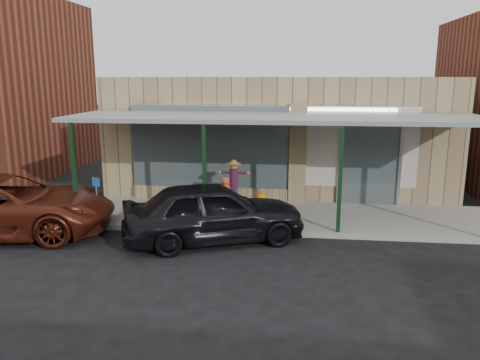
# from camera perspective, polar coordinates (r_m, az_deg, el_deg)

# --- Properties ---
(ground) EXTENTS (120.00, 120.00, 0.00)m
(ground) POSITION_cam_1_polar(r_m,az_deg,el_deg) (10.86, 3.12, -10.34)
(ground) COLOR black
(ground) RESTS_ON ground
(sidewalk) EXTENTS (40.00, 3.20, 0.15)m
(sidewalk) POSITION_cam_1_polar(r_m,az_deg,el_deg) (14.22, 4.05, -4.46)
(sidewalk) COLOR gray
(sidewalk) RESTS_ON ground
(storefront) EXTENTS (12.00, 6.25, 4.20)m
(storefront) POSITION_cam_1_polar(r_m,az_deg,el_deg) (18.29, 4.83, 5.78)
(storefront) COLOR #9A8B5E
(storefront) RESTS_ON ground
(awning) EXTENTS (12.00, 3.00, 3.04)m
(awning) POSITION_cam_1_polar(r_m,az_deg,el_deg) (13.62, 4.23, 7.39)
(awning) COLOR slate
(awning) RESTS_ON ground
(block_buildings_near) EXTENTS (61.00, 8.00, 8.00)m
(block_buildings_near) POSITION_cam_1_polar(r_m,az_deg,el_deg) (19.25, 11.12, 10.93)
(block_buildings_near) COLOR brown
(block_buildings_near) RESTS_ON ground
(barrel_scarecrow) EXTENTS (0.96, 0.80, 1.62)m
(barrel_scarecrow) POSITION_cam_1_polar(r_m,az_deg,el_deg) (14.36, -0.75, -1.67)
(barrel_scarecrow) COLOR #46271C
(barrel_scarecrow) RESTS_ON sidewalk
(barrel_pumpkin) EXTENTS (0.70, 0.70, 0.69)m
(barrel_pumpkin) POSITION_cam_1_polar(r_m,az_deg,el_deg) (14.26, 2.54, -3.05)
(barrel_pumpkin) COLOR #46271C
(barrel_pumpkin) RESTS_ON sidewalk
(handicap_sign) EXTENTS (0.25, 0.10, 1.26)m
(handicap_sign) POSITION_cam_1_polar(r_m,az_deg,el_deg) (13.98, -17.08, -1.51)
(handicap_sign) COLOR gray
(handicap_sign) RESTS_ON sidewalk
(parked_sedan) EXTENTS (5.02, 3.44, 1.59)m
(parked_sedan) POSITION_cam_1_polar(r_m,az_deg,el_deg) (12.13, -3.25, -3.90)
(parked_sedan) COLOR black
(parked_sedan) RESTS_ON ground
(car_maroon) EXTENTS (6.22, 3.73, 1.62)m
(car_maroon) POSITION_cam_1_polar(r_m,az_deg,el_deg) (14.14, -26.95, -2.83)
(car_maroon) COLOR #521C10
(car_maroon) RESTS_ON ground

